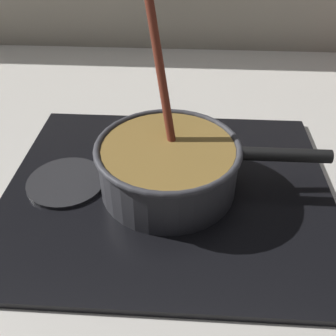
# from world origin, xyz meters

# --- Properties ---
(ground) EXTENTS (2.40, 1.60, 0.04)m
(ground) POSITION_xyz_m (0.00, 0.00, -0.02)
(ground) COLOR beige
(hob_plate) EXTENTS (0.56, 0.48, 0.01)m
(hob_plate) POSITION_xyz_m (0.01, 0.09, 0.01)
(hob_plate) COLOR black
(hob_plate) RESTS_ON ground
(burner_ring) EXTENTS (0.20, 0.20, 0.01)m
(burner_ring) POSITION_xyz_m (0.01, 0.09, 0.02)
(burner_ring) COLOR #592D0C
(burner_ring) RESTS_ON hob_plate
(spare_burner) EXTENTS (0.14, 0.14, 0.01)m
(spare_burner) POSITION_xyz_m (-0.17, 0.09, 0.01)
(spare_burner) COLOR #262628
(spare_burner) RESTS_ON hob_plate
(cooking_pan) EXTENTS (0.38, 0.24, 0.30)m
(cooking_pan) POSITION_xyz_m (0.01, 0.10, 0.06)
(cooking_pan) COLOR #38383D
(cooking_pan) RESTS_ON hob_plate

